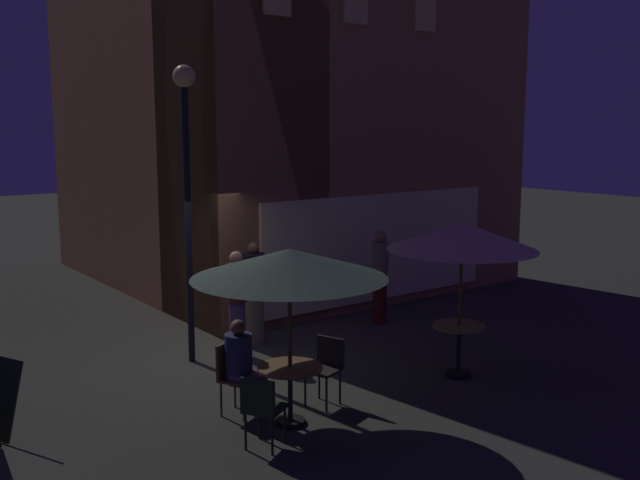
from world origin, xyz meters
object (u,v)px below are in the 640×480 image
patio_umbrella_1 (462,237)px  patron_standing_1 (380,276)px  patio_umbrella_0 (289,264)px  cafe_chair_2 (326,364)px  cafe_chair_0 (233,371)px  cafe_table_1 (459,338)px  cafe_chair_1 (262,405)px  patron_seated_0 (242,362)px  street_lamp_near_corner (186,158)px  cafe_table_0 (290,381)px  patron_standing_2 (237,303)px  patron_standing_3 (254,294)px

patio_umbrella_1 → patron_standing_1: bearing=70.5°
patio_umbrella_0 → cafe_chair_2: size_ratio=2.70×
patio_umbrella_0 → cafe_chair_0: 1.66m
cafe_table_1 → cafe_chair_1: (-3.61, -0.34, -0.04)m
cafe_chair_1 → patron_standing_1: size_ratio=0.50×
cafe_chair_2 → patio_umbrella_0: bearing=0.0°
cafe_chair_1 → patron_seated_0: 1.06m
street_lamp_near_corner → cafe_table_0: street_lamp_near_corner is taller
cafe_table_0 → cafe_table_1: 2.95m
cafe_chair_1 → patron_seated_0: (0.35, 0.99, 0.17)m
patron_standing_2 → street_lamp_near_corner: bearing=19.9°
street_lamp_near_corner → patio_umbrella_1: (2.80, -2.95, -1.09)m
cafe_chair_2 → patron_standing_3: size_ratio=0.51×
patio_umbrella_1 → cafe_chair_1: size_ratio=2.62×
street_lamp_near_corner → cafe_chair_2: size_ratio=5.13×
cafe_chair_2 → patron_standing_1: bearing=-161.1°
patron_standing_3 → cafe_table_1: bearing=48.9°
patron_standing_1 → patron_standing_3: bearing=178.4°
cafe_table_0 → patron_seated_0: bearing=118.0°
patron_seated_0 → cafe_chair_0: bearing=-180.0°
patio_umbrella_0 → patron_standing_3: size_ratio=1.36×
cafe_chair_2 → patron_standing_2: 2.47m
cafe_table_1 → street_lamp_near_corner: bearing=133.6°
street_lamp_near_corner → cafe_table_1: bearing=-46.4°
cafe_table_0 → patio_umbrella_1: size_ratio=0.35×
cafe_table_0 → patron_standing_2: bearing=72.4°
cafe_table_0 → cafe_chair_2: bearing=19.5°
patio_umbrella_0 → patron_standing_1: (3.96, 2.80, -1.11)m
cafe_chair_0 → patron_seated_0: (0.07, -0.13, 0.14)m
cafe_chair_2 → patron_standing_1: size_ratio=0.51×
street_lamp_near_corner → patron_seated_0: 3.39m
patron_standing_1 → patron_standing_3: (-2.58, 0.23, -0.02)m
cafe_chair_0 → cafe_chair_2: bearing=40.4°
cafe_table_0 → cafe_table_1: cafe_table_1 is taller
patron_seated_0 → patron_standing_2: bearing=122.9°
cafe_chair_2 → patron_standing_3: (0.61, 2.76, 0.32)m
patio_umbrella_1 → cafe_chair_1: (-3.61, -0.34, -1.53)m
cafe_table_0 → street_lamp_near_corner: bearing=87.2°
cafe_chair_0 → patio_umbrella_1: bearing=48.8°
patron_standing_1 → patron_standing_3: 2.59m
cafe_table_0 → cafe_chair_2: 0.81m
cafe_chair_2 → cafe_table_0: bearing=0.0°
cafe_table_0 → cafe_chair_1: (-0.66, -0.40, -0.03)m
cafe_chair_0 → patron_standing_3: 2.92m
cafe_chair_0 → patron_seated_0: bearing=0.0°
patron_standing_1 → patron_standing_3: size_ratio=1.00×
cafe_table_1 → patio_umbrella_0: size_ratio=0.32×
cafe_chair_1 → patron_standing_1: bearing=3.9°
patio_umbrella_1 → cafe_chair_2: 2.68m
cafe_chair_2 → cafe_table_1: bearing=152.0°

